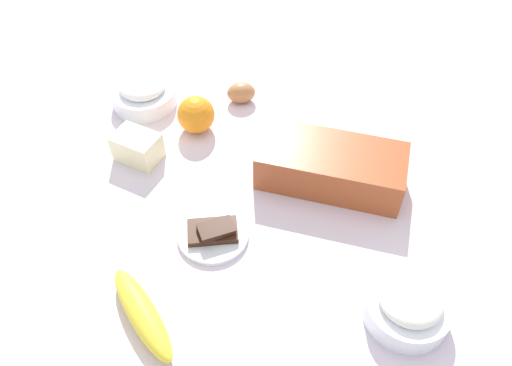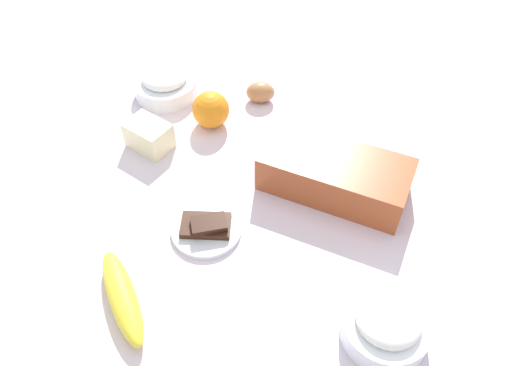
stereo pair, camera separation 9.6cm
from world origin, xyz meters
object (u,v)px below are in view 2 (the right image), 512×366
object	(u,v)px
sugar_bowl	(165,84)
chocolate_plate	(206,228)
banana	(122,297)
orange_fruit	(211,110)
flour_bowl	(386,325)
egg_near_butter	(260,92)
butter_block	(149,136)
loaf_pan	(335,174)

from	to	relation	value
sugar_bowl	chocolate_plate	world-z (taller)	sugar_bowl
sugar_bowl	banana	world-z (taller)	sugar_bowl
sugar_bowl	orange_fruit	world-z (taller)	orange_fruit
flour_bowl	egg_near_butter	distance (m)	0.61
sugar_bowl	banana	xyz separation A→B (m)	(0.15, -0.53, -0.01)
flour_bowl	sugar_bowl	distance (m)	0.73
orange_fruit	butter_block	world-z (taller)	orange_fruit
flour_bowl	orange_fruit	xyz separation A→B (m)	(-0.42, 0.40, 0.01)
banana	butter_block	bearing A→B (deg)	107.33
loaf_pan	sugar_bowl	xyz separation A→B (m)	(-0.43, 0.19, -0.01)
egg_near_butter	chocolate_plate	size ratio (longest dim) A/B	0.50
flour_bowl	sugar_bowl	xyz separation A→B (m)	(-0.56, 0.47, -0.00)
sugar_bowl	chocolate_plate	distance (m)	0.42
flour_bowl	sugar_bowl	world-z (taller)	flour_bowl
loaf_pan	banana	bearing A→B (deg)	-121.39
loaf_pan	chocolate_plate	bearing A→B (deg)	-132.42
flour_bowl	banana	world-z (taller)	flour_bowl
loaf_pan	chocolate_plate	xyz separation A→B (m)	(-0.20, -0.17, -0.03)
flour_bowl	butter_block	bearing A→B (deg)	150.69
egg_near_butter	chocolate_plate	world-z (taller)	egg_near_butter
loaf_pan	butter_block	distance (m)	0.40
sugar_bowl	chocolate_plate	xyz separation A→B (m)	(0.23, -0.36, -0.02)
loaf_pan	egg_near_butter	distance (m)	0.31
loaf_pan	banana	xyz separation A→B (m)	(-0.28, -0.34, -0.02)
chocolate_plate	flour_bowl	bearing A→B (deg)	-18.94
sugar_bowl	loaf_pan	bearing A→B (deg)	-23.48
loaf_pan	flour_bowl	size ratio (longest dim) A/B	2.17
sugar_bowl	banana	distance (m)	0.55
butter_block	egg_near_butter	size ratio (longest dim) A/B	1.37
orange_fruit	sugar_bowl	bearing A→B (deg)	152.71
flour_bowl	chocolate_plate	distance (m)	0.35
banana	orange_fruit	bearing A→B (deg)	91.25
banana	butter_block	distance (m)	0.37
loaf_pan	orange_fruit	size ratio (longest dim) A/B	3.66
banana	orange_fruit	distance (m)	0.46
flour_bowl	orange_fruit	distance (m)	0.58
orange_fruit	butter_block	xyz separation A→B (m)	(-0.10, -0.10, -0.01)
orange_fruit	butter_block	bearing A→B (deg)	-134.23
butter_block	orange_fruit	bearing A→B (deg)	45.77
egg_near_butter	chocolate_plate	distance (m)	0.39
sugar_bowl	orange_fruit	xyz separation A→B (m)	(0.14, -0.07, 0.01)
flour_bowl	orange_fruit	bearing A→B (deg)	136.75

